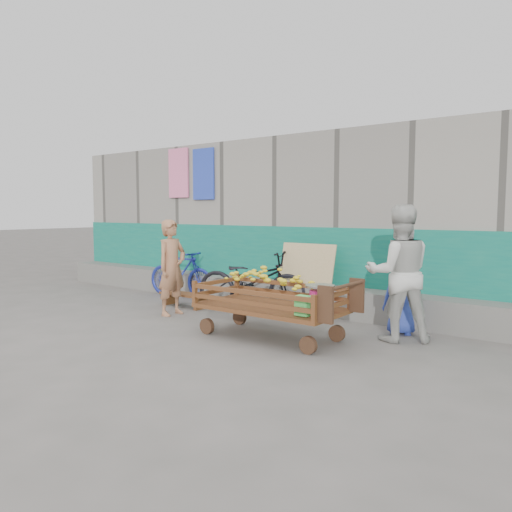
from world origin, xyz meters
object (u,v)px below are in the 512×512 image
Objects in this scene: child at (401,298)px; bicycle_dark at (252,281)px; banana_cart at (268,292)px; woman at (399,273)px; bicycle_blue at (180,273)px; vendor_man at (172,267)px; bench at (184,297)px.

bicycle_dark is at bearing -30.95° from child.
child is at bearing 42.10° from banana_cart.
woman is 4.67m from bicycle_blue.
bicycle_dark is (-2.71, 0.42, -0.37)m from woman.
child reaches higher than bicycle_blue.
woman is at bearing 31.87° from banana_cart.
vendor_man reaches higher than bicycle_dark.
bicycle_blue is (-4.53, 0.29, -0.03)m from child.
bench is 1.07m from bicycle_blue.
banana_cart is at bearing -153.70° from bicycle_dark.
bench is at bearing -23.15° from child.
bicycle_blue is (-4.61, 0.62, -0.41)m from woman.
woman is 2.77m from bicycle_dark.
banana_cart is 1.82m from child.
bicycle_dark reaches higher than bench.
woman is at bearing 75.05° from child.
woman is (3.84, 0.06, 0.70)m from bench.
banana_cart is at bearing -120.57° from bicycle_blue.
banana_cart is 1.37× the size of bicycle_blue.
bicycle_dark is at bearing 134.39° from banana_cart.
bench is at bearing -136.22° from bicycle_blue.
vendor_man is at bearing 173.21° from banana_cart.
bench is 0.55× the size of woman.
bicycle_blue is (-3.18, 1.51, -0.14)m from banana_cart.
bench is 1.26m from bicycle_dark.
banana_cart is 2.10m from vendor_man.
vendor_man reaches higher than banana_cart.
woman reaches higher than bicycle_dark.
child is at bearing -110.65° from woman.
bench is 0.63× the size of vendor_man.
vendor_man is at bearing -13.22° from child.
child is (3.43, 0.97, -0.27)m from vendor_man.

